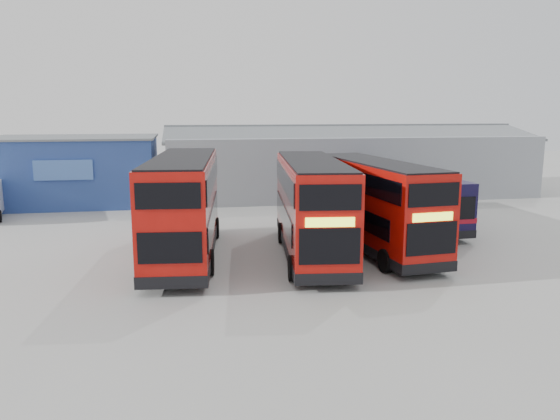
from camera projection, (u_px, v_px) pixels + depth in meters
The scene contains 7 objects.
ground_plane at pixel (301, 255), 27.30m from camera, with size 120.00×120.00×0.00m, color #989893.
office_block at pixel (75, 170), 41.94m from camera, with size 12.30×8.32×5.12m.
maintenance_shed at pixel (344, 162), 47.54m from camera, with size 30.50×12.00×5.89m.
double_decker_left at pixel (184, 208), 26.31m from camera, with size 3.87×11.92×4.96m.
double_decker_centre at pixel (312, 209), 26.61m from camera, with size 3.86×11.51×4.78m.
double_decker_right at pixel (376, 206), 27.80m from camera, with size 3.66×11.08×4.61m.
single_decker_blue at pixel (405, 198), 34.57m from camera, with size 3.24×12.25×3.30m.
Camera 1 is at (-5.52, -25.88, 7.18)m, focal length 35.00 mm.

